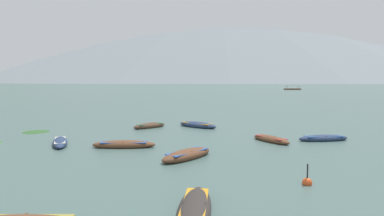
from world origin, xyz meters
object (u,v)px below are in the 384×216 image
Objects in this scene: rowboat_4 at (198,125)px; rowboat_8 at (323,138)px; rowboat_0 at (124,145)px; rowboat_6 at (187,155)px; ferry_0 at (292,89)px; rowboat_9 at (60,142)px; mooring_buoy at (307,182)px; rowboat_2 at (194,210)px; rowboat_3 at (271,139)px; rowboat_1 at (150,126)px.

rowboat_4 reaches higher than rowboat_8.
rowboat_4 is (4.59, 9.47, 0.01)m from rowboat_0.
ferry_0 is (47.52, 154.48, 0.24)m from rowboat_6.
rowboat_9 is 161.48m from ferry_0.
rowboat_0 is at bearing -7.76° from rowboat_9.
rowboat_8 reaches higher than rowboat_9.
rowboat_9 is at bearing 153.04° from mooring_buoy.
mooring_buoy reaches higher than rowboat_2.
rowboat_0 is at bearing -167.42° from rowboat_8.
rowboat_9 is at bearing -136.72° from rowboat_4.
rowboat_2 is 13.69m from rowboat_3.
rowboat_1 is 3.11× the size of mooring_buoy.
rowboat_9 is (-15.09, -1.90, -0.01)m from rowboat_3.
rowboat_9 is at bearing -172.83° from rowboat_3.
ferry_0 is at bearing 74.40° from rowboat_3.
mooring_buoy is at bearing -34.48° from rowboat_0.
rowboat_2 is 14.77m from rowboat_9.
mooring_buoy reaches higher than rowboat_1.
rowboat_4 is 1.14× the size of rowboat_6.
rowboat_0 reaches higher than rowboat_8.
mooring_buoy is (-4.36, -10.05, -0.07)m from rowboat_8.
rowboat_6 is 0.41× the size of ferry_0.
mooring_buoy is (5.38, -16.32, -0.10)m from rowboat_4.
rowboat_6 is (4.48, -11.38, 0.01)m from rowboat_1.
rowboat_3 is at bearing -50.40° from rowboat_4.
rowboat_8 is 19.28m from rowboat_9.
rowboat_3 is at bearing 68.36° from rowboat_2.
mooring_buoy reaches higher than rowboat_6.
rowboat_9 is 0.43× the size of ferry_0.
rowboat_8 reaches higher than rowboat_3.
rowboat_8 is (14.34, 3.20, -0.01)m from rowboat_0.
rowboat_4 is 1.07× the size of rowboat_8.
mooring_buoy is at bearing 35.27° from rowboat_2.
rowboat_6 is 0.93× the size of rowboat_8.
rowboat_3 reaches higher than rowboat_9.
rowboat_1 is at bearing -109.97° from ferry_0.
mooring_buoy is at bearing -92.13° from rowboat_3.
rowboat_4 is (-0.68, 19.64, -0.00)m from rowboat_2.
rowboat_1 is 0.85× the size of rowboat_6.
rowboat_0 reaches higher than rowboat_3.
rowboat_0 is 1.07× the size of rowboat_8.
mooring_buoy reaches higher than rowboat_0.
rowboat_2 reaches higher than rowboat_1.
ferry_0 reaches higher than rowboat_1.
rowboat_3 is 9.40m from mooring_buoy.
rowboat_6 is 9.82m from rowboat_9.
rowboat_3 is 15.21m from rowboat_9.
rowboat_3 is at bearing -170.81° from rowboat_8.
rowboat_0 is 1.01× the size of rowboat_4.
rowboat_4 is 12.87m from rowboat_9.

